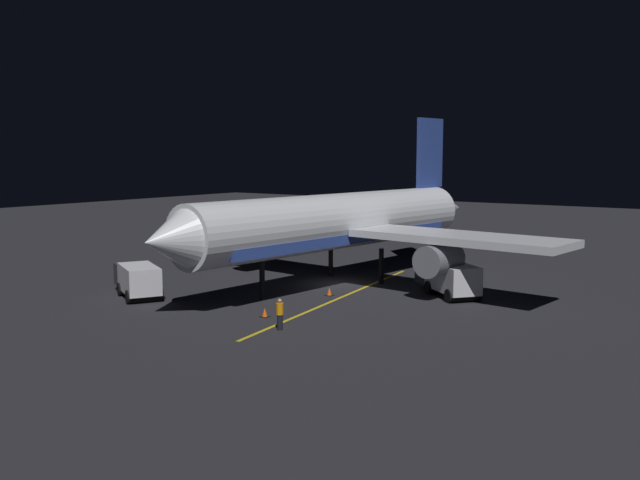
% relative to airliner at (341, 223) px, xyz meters
% --- Properties ---
extents(ground_plane, '(180.00, 180.00, 0.20)m').
position_rel_airliner_xyz_m(ground_plane, '(0.06, 0.59, -4.59)').
color(ground_plane, '#242429').
extents(apron_guide_stripe, '(3.47, 24.20, 0.01)m').
position_rel_airliner_xyz_m(apron_guide_stripe, '(-2.93, 4.59, -4.49)').
color(apron_guide_stripe, gold).
rests_on(apron_guide_stripe, ground_plane).
extents(airliner, '(33.94, 34.79, 12.62)m').
position_rel_airliner_xyz_m(airliner, '(0.00, 0.00, 0.00)').
color(airliner, white).
rests_on(airliner, ground_plane).
extents(baggage_truck, '(6.15, 4.65, 2.20)m').
position_rel_airliner_xyz_m(baggage_truck, '(8.54, 11.97, -3.33)').
color(baggage_truck, silver).
rests_on(baggage_truck, ground_plane).
extents(catering_truck, '(6.08, 5.48, 2.26)m').
position_rel_airliner_xyz_m(catering_truck, '(-8.52, -0.33, -3.30)').
color(catering_truck, silver).
rests_on(catering_truck, ground_plane).
extents(ground_crew_worker, '(0.40, 0.40, 1.74)m').
position_rel_airliner_xyz_m(ground_crew_worker, '(-4.88, 13.56, -3.60)').
color(ground_crew_worker, black).
rests_on(ground_crew_worker, ground_plane).
extents(traffic_cone_near_left, '(0.50, 0.50, 0.55)m').
position_rel_airliner_xyz_m(traffic_cone_near_left, '(-2.26, 11.67, -4.24)').
color(traffic_cone_near_left, '#EA590F').
rests_on(traffic_cone_near_left, ground_plane).
extents(traffic_cone_near_right, '(0.50, 0.50, 0.55)m').
position_rel_airliner_xyz_m(traffic_cone_near_right, '(6.79, 11.76, -4.24)').
color(traffic_cone_near_right, '#EA590F').
rests_on(traffic_cone_near_right, ground_plane).
extents(traffic_cone_under_wing, '(0.50, 0.50, 0.55)m').
position_rel_airliner_xyz_m(traffic_cone_under_wing, '(-1.89, 4.29, -4.24)').
color(traffic_cone_under_wing, '#EA590F').
rests_on(traffic_cone_under_wing, ground_plane).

